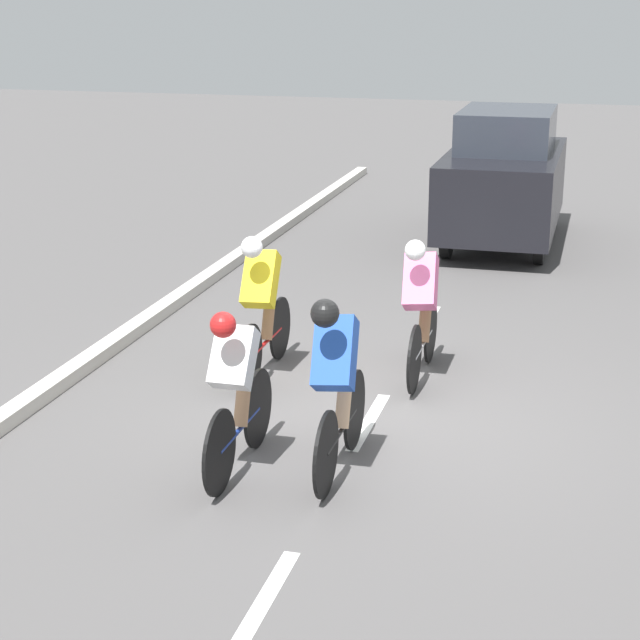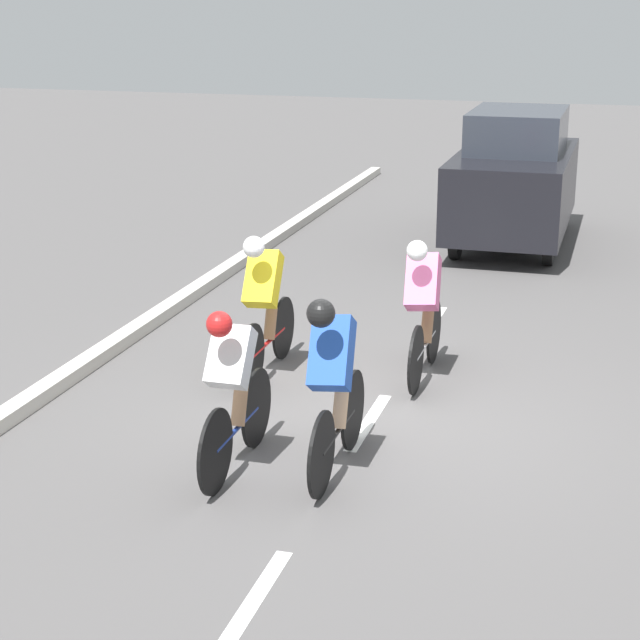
% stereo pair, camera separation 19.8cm
% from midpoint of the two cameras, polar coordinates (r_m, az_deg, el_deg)
% --- Properties ---
extents(ground_plane, '(60.00, 60.00, 0.00)m').
position_cam_midpoint_polar(ground_plane, '(10.13, 2.29, -5.04)').
color(ground_plane, '#565454').
extents(lane_stripe_near, '(0.12, 1.40, 0.01)m').
position_cam_midpoint_polar(lane_stripe_near, '(7.21, -3.93, -14.90)').
color(lane_stripe_near, white).
rests_on(lane_stripe_near, ground).
extents(lane_stripe_mid, '(0.12, 1.40, 0.01)m').
position_cam_midpoint_polar(lane_stripe_mid, '(9.96, 2.05, -5.42)').
color(lane_stripe_mid, white).
rests_on(lane_stripe_mid, ground).
extents(lane_stripe_far, '(0.12, 1.40, 0.01)m').
position_cam_midpoint_polar(lane_stripe_far, '(12.91, 5.28, -0.13)').
color(lane_stripe_far, white).
rests_on(lane_stripe_far, ground).
extents(curb, '(0.20, 27.37, 0.14)m').
position_cam_midpoint_polar(curb, '(11.04, -14.36, -3.28)').
color(curb, beige).
rests_on(curb, ground).
extents(cyclist_yellow, '(0.34, 1.68, 1.53)m').
position_cam_midpoint_polar(cyclist_yellow, '(10.88, -3.63, 0.97)').
color(cyclist_yellow, black).
rests_on(cyclist_yellow, ground).
extents(cyclist_pink, '(0.37, 1.67, 1.51)m').
position_cam_midpoint_polar(cyclist_pink, '(10.82, 4.90, 0.76)').
color(cyclist_pink, black).
rests_on(cyclist_pink, ground).
extents(cyclist_white, '(0.32, 1.67, 1.46)m').
position_cam_midpoint_polar(cyclist_white, '(8.71, -5.17, -3.59)').
color(cyclist_white, black).
rests_on(cyclist_white, ground).
extents(cyclist_blue, '(0.37, 1.68, 1.57)m').
position_cam_midpoint_polar(cyclist_blue, '(8.61, 0.22, -3.27)').
color(cyclist_blue, black).
rests_on(cyclist_blue, ground).
extents(support_car, '(1.70, 3.85, 2.07)m').
position_cam_midpoint_polar(support_car, '(16.99, 9.44, 7.52)').
color(support_car, black).
rests_on(support_car, ground).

